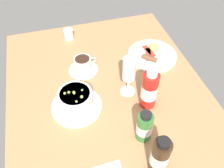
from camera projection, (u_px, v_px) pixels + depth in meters
The scene contains 9 objects.
ground_plane at pixel (109, 97), 104.66cm from camera, with size 110.00×84.00×3.00cm, color #B27F51.
porridge_bowl at pixel (76, 101), 95.86cm from camera, with size 20.37×20.37×9.32cm.
coffee_cup at pixel (83, 65), 111.53cm from camera, with size 13.37×13.37×6.82cm.
creamer_jug at pixel (68, 34), 128.26cm from camera, with size 5.73×5.02×6.00cm.
wine_glass at pixel (129, 71), 95.87cm from camera, with size 6.44×6.44×18.12cm.
sauce_bottle_red at pixel (149, 90), 93.92cm from camera, with size 6.46×6.46×18.67cm.
sauce_bottle_green at pixel (144, 127), 85.30cm from camera, with size 5.78×5.78×13.74cm.
sauce_bottle_brown at pixel (160, 156), 76.13cm from camera, with size 5.97×5.97×16.93cm.
breakfast_plate at pixel (152, 55), 119.74cm from camera, with size 23.89×23.89×3.70cm.
Camera 1 is at (65.19, -17.23, 78.73)cm, focal length 39.29 mm.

